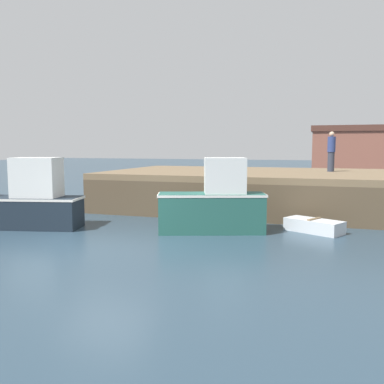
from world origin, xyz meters
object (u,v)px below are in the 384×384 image
at_px(fishing_boat_near_right, 214,204).
at_px(mooring_buoy_foreground, 60,214).
at_px(fishing_boat_near_left, 25,201).
at_px(rowboat, 314,226).
at_px(dockworker, 331,151).

relative_size(fishing_boat_near_right, mooring_buoy_foreground, 5.20).
xyz_separation_m(fishing_boat_near_right, mooring_buoy_foreground, (-5.75, -0.11, -0.61)).
distance_m(fishing_boat_near_left, rowboat, 9.65).
xyz_separation_m(dockworker, mooring_buoy_foreground, (-9.23, -6.85, -2.22)).
bearing_deg(rowboat, fishing_boat_near_right, -161.16).
distance_m(fishing_boat_near_left, fishing_boat_near_right, 6.43).
xyz_separation_m(rowboat, mooring_buoy_foreground, (-8.79, -1.14, 0.10)).
xyz_separation_m(fishing_boat_near_right, dockworker, (3.48, 6.75, 1.62)).
relative_size(rowboat, dockworker, 1.12).
distance_m(fishing_boat_near_left, dockworker, 12.75).
distance_m(fishing_boat_near_right, dockworker, 7.76).
height_order(fishing_boat_near_left, fishing_boat_near_right, fishing_boat_near_right).
distance_m(rowboat, mooring_buoy_foreground, 8.87).
relative_size(fishing_boat_near_left, dockworker, 2.33).
xyz_separation_m(fishing_boat_near_left, rowboat, (9.35, 2.30, -0.71)).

